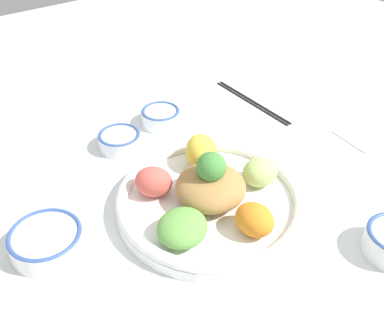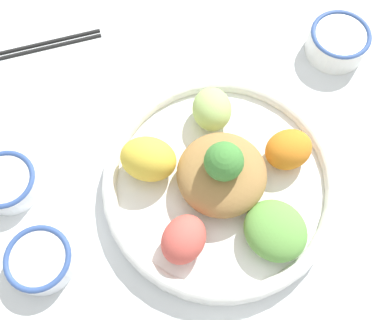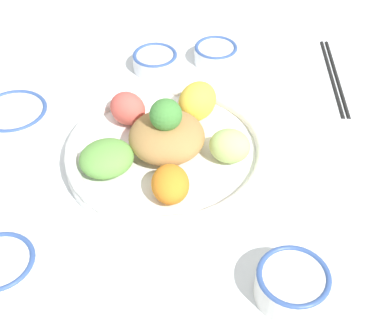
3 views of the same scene
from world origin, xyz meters
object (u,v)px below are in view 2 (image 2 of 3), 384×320
salad_platter (220,180)px  sauce_bowl_dark (7,182)px  sauce_bowl_far (338,41)px  rice_bowl_plain (40,260)px  chopsticks_pair_near (24,49)px

salad_platter → sauce_bowl_dark: bearing=-16.6°
sauce_bowl_dark → sauce_bowl_far: 0.53m
rice_bowl_plain → sauce_bowl_far: size_ratio=0.93×
salad_platter → rice_bowl_plain: size_ratio=3.74×
sauce_bowl_dark → chopsticks_pair_near: size_ratio=0.34×
rice_bowl_plain → sauce_bowl_far: sauce_bowl_far is taller
salad_platter → sauce_bowl_far: 0.30m
rice_bowl_plain → sauce_bowl_far: bearing=-157.9°
sauce_bowl_far → chopsticks_pair_near: sauce_bowl_far is taller
rice_bowl_plain → sauce_bowl_far: (-0.50, -0.20, 0.01)m
salad_platter → sauce_bowl_dark: 0.29m
rice_bowl_plain → chopsticks_pair_near: rice_bowl_plain is taller
sauce_bowl_dark → chopsticks_pair_near: 0.23m
salad_platter → sauce_bowl_dark: salad_platter is taller
rice_bowl_plain → sauce_bowl_dark: bearing=-77.4°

